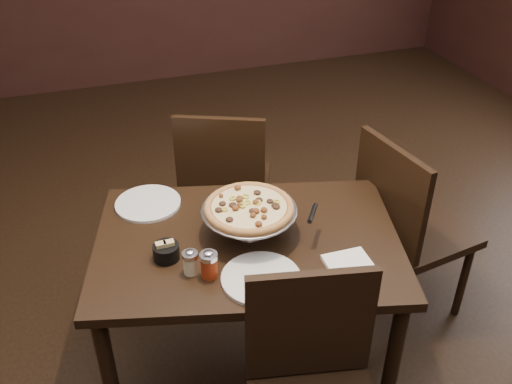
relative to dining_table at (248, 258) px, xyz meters
name	(u,v)px	position (x,y,z in m)	size (l,w,h in m)	color
room	(285,66)	(0.10, -0.07, 0.78)	(6.04, 7.04, 2.84)	black
dining_table	(248,258)	(0.00, 0.00, 0.00)	(1.29, 1.02, 0.71)	black
pizza_stand	(249,208)	(0.02, 0.03, 0.21)	(0.36, 0.36, 0.15)	silver
parmesan_shaker	(191,262)	(-0.24, -0.12, 0.14)	(0.06, 0.06, 0.10)	beige
pepper_flake_shaker	(209,264)	(-0.19, -0.15, 0.14)	(0.06, 0.06, 0.11)	maroon
packet_caddy	(166,251)	(-0.31, -0.01, 0.13)	(0.09, 0.09, 0.07)	black
napkin_stack	(350,266)	(0.29, -0.27, 0.10)	(0.16, 0.16, 0.02)	white
plate_left	(148,203)	(-0.32, 0.34, 0.10)	(0.27, 0.27, 0.01)	silver
plate_near	(261,278)	(-0.02, -0.23, 0.10)	(0.28, 0.28, 0.01)	silver
serving_spatula	(313,214)	(0.23, -0.08, 0.21)	(0.15, 0.15, 0.02)	silver
chair_far	(225,181)	(0.11, 0.74, -0.12)	(0.56, 0.56, 0.91)	black
chair_side	(406,225)	(0.78, 0.12, -0.11)	(0.50, 0.50, 0.93)	black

